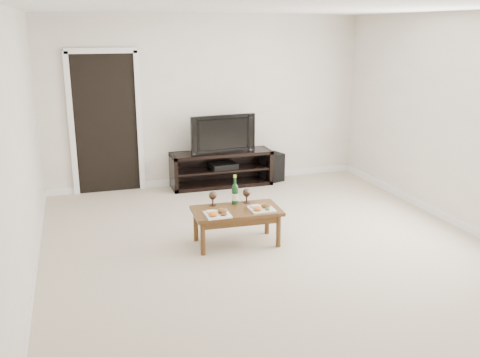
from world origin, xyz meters
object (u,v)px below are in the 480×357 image
at_px(media_console, 221,169).
at_px(television, 221,133).
at_px(coffee_table, 237,227).
at_px(subwoofer, 272,167).

relative_size(media_console, television, 1.54).
bearing_deg(coffee_table, subwoofer, 60.74).
relative_size(television, subwoofer, 2.25).
relative_size(media_console, subwoofer, 3.46).
xyz_separation_m(media_console, television, (0.00, 0.00, 0.57)).
bearing_deg(media_console, subwoofer, 2.74).
height_order(television, coffee_table, television).
height_order(television, subwoofer, television).
bearing_deg(media_console, coffee_table, -101.21).
distance_m(television, coffee_table, 2.44).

